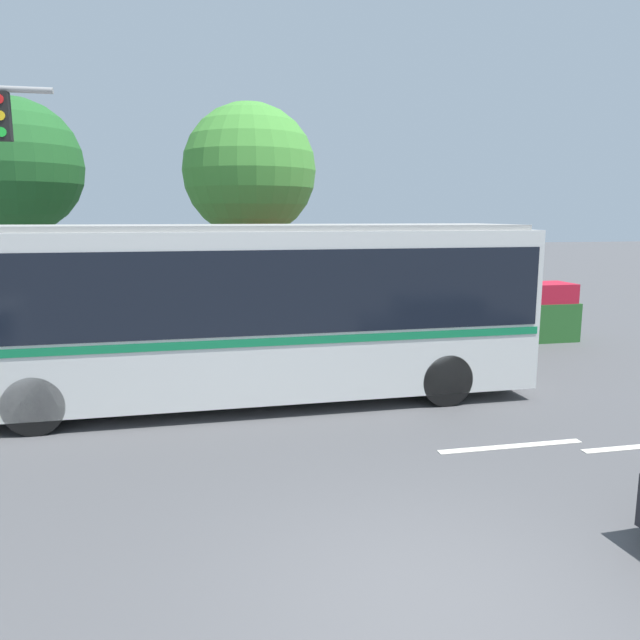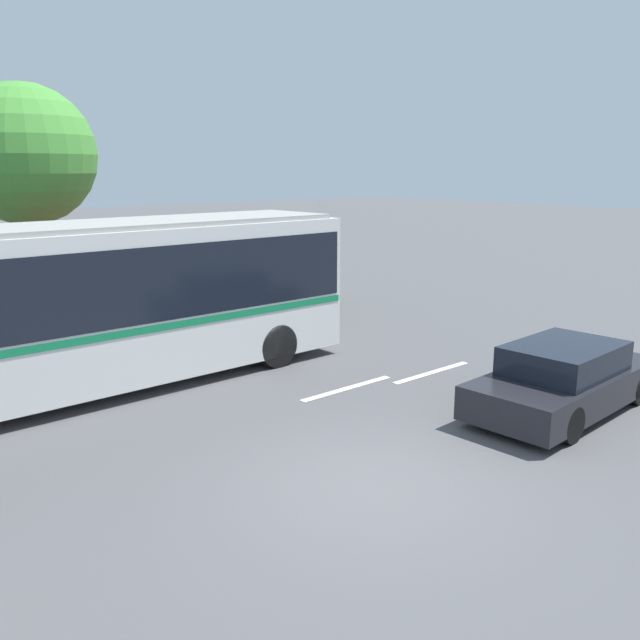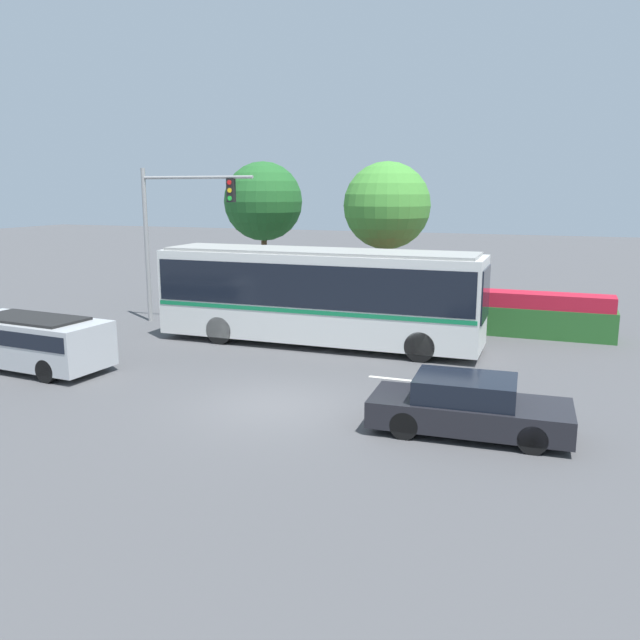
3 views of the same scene
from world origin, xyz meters
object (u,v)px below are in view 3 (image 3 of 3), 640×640
at_px(traffic_light_pole, 171,222).
at_px(street_tree_left, 263,202).
at_px(street_tree_centre, 387,206).
at_px(suv_left_lane, 33,339).
at_px(city_bus, 318,291).
at_px(sedan_foreground, 468,407).

relative_size(traffic_light_pole, street_tree_left, 0.93).
bearing_deg(street_tree_left, street_tree_centre, -11.32).
bearing_deg(suv_left_lane, street_tree_left, 87.58).
height_order(city_bus, street_tree_left, street_tree_left).
xyz_separation_m(suv_left_lane, traffic_light_pole, (0.11, 7.62, 3.20)).
bearing_deg(street_tree_centre, sedan_foreground, -67.14).
xyz_separation_m(city_bus, street_tree_centre, (0.92, 5.77, 2.83)).
height_order(sedan_foreground, suv_left_lane, suv_left_lane).
bearing_deg(suv_left_lane, city_bus, 45.50).
distance_m(traffic_light_pole, street_tree_centre, 8.94).
bearing_deg(suv_left_lane, traffic_light_pole, 93.58).
xyz_separation_m(city_bus, sedan_foreground, (6.24, -6.85, -1.31)).
bearing_deg(street_tree_centre, city_bus, -99.04).
distance_m(sedan_foreground, traffic_light_pole, 15.97).
relative_size(suv_left_lane, street_tree_centre, 0.76).
xyz_separation_m(traffic_light_pole, street_tree_centre, (7.83, 4.28, 0.61)).
bearing_deg(sedan_foreground, street_tree_centre, 110.09).
bearing_deg(traffic_light_pole, suv_left_lane, -90.84).
relative_size(city_bus, suv_left_lane, 2.30).
height_order(traffic_light_pole, street_tree_left, street_tree_left).
distance_m(city_bus, sedan_foreground, 9.35).
bearing_deg(street_tree_centre, suv_left_lane, -123.73).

